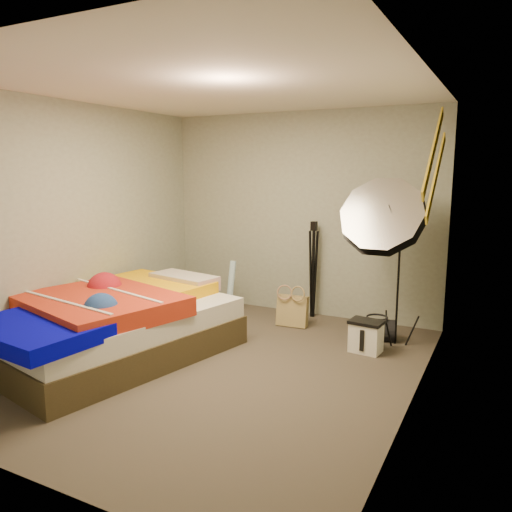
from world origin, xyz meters
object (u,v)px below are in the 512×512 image
Objects in this scene: tote_bag at (292,311)px; wrapping_roll at (231,288)px; camera_case at (366,337)px; bed at (112,323)px; photo_umbrella at (384,219)px; camera_tripod at (313,263)px; duffel_bag at (377,329)px.

tote_bag is 0.52× the size of wrapping_roll.
camera_case is (1.84, -0.49, -0.19)m from wrapping_roll.
bed reaches higher than camera_case.
photo_umbrella is 1.31m from camera_tripod.
wrapping_roll is 0.26× the size of bed.
tote_bag is 0.68m from camera_tripod.
camera_case is 0.16× the size of photo_umbrella.
tote_bag is at bearing 171.21° from photo_umbrella.
bed is (-2.18, -1.22, 0.18)m from camera_case.
tote_bag is 0.30× the size of camera_tripod.
camera_tripod reaches higher than tote_bag.
bed is (-2.19, -1.63, 0.21)m from duffel_bag.
bed is at bearing -101.06° from wrapping_roll.
tote_bag reaches higher than camera_case.
camera_tripod reaches higher than duffel_bag.
wrapping_roll is 1.83× the size of duffel_bag.
camera_case is 2.51m from bed.
camera_case reaches higher than duffel_bag.
wrapping_roll is 1.87m from duffel_bag.
wrapping_roll is 0.58× the size of camera_tripod.
tote_bag is 0.20× the size of photo_umbrella.
tote_bag is at bearing 165.71° from duffel_bag.
wrapping_roll reaches higher than duffel_bag.
photo_umbrella is (0.06, 0.28, 1.16)m from camera_case.
tote_bag is 1.55m from photo_umbrella.
duffel_bag is 1.18m from camera_tripod.
duffel_bag is (1.85, -0.09, -0.23)m from wrapping_roll.
wrapping_roll is at bearing 173.56° from photo_umbrella.
camera_case is 1.38m from camera_tripod.
camera_case is at bearing -103.57° from duffel_bag.
wrapping_roll is 0.38× the size of photo_umbrella.
photo_umbrella reaches higher than bed.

